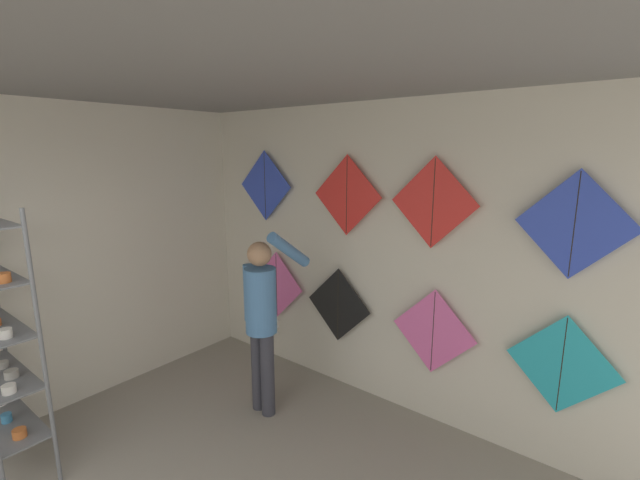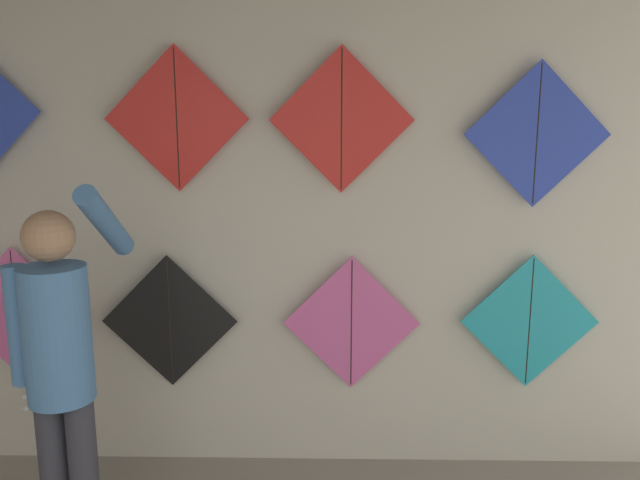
{
  "view_description": "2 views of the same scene",
  "coord_description": "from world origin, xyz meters",
  "px_view_note": "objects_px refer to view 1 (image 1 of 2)",
  "views": [
    {
      "loc": [
        1.91,
        0.27,
        2.37
      ],
      "look_at": [
        -0.5,
        3.3,
        1.56
      ],
      "focal_mm": 24.0,
      "sensor_mm": 36.0,
      "label": 1
    },
    {
      "loc": [
        0.43,
        0.27,
        1.99
      ],
      "look_at": [
        0.37,
        3.3,
        1.37
      ],
      "focal_mm": 35.0,
      "sensor_mm": 36.0,
      "label": 2
    }
  ],
  "objects_px": {
    "kite_6": "(433,203)",
    "kite_7": "(575,225)",
    "kite_4": "(265,186)",
    "kite_2": "(433,332)",
    "kite_5": "(347,195)",
    "kite_0": "(277,287)",
    "kite_3": "(562,365)",
    "shopkeeper": "(262,312)",
    "kite_1": "(338,305)"
  },
  "relations": [
    {
      "from": "kite_5",
      "to": "kite_6",
      "type": "height_order",
      "value": "kite_5"
    },
    {
      "from": "kite_6",
      "to": "kite_7",
      "type": "xyz_separation_m",
      "value": [
        1.01,
        0.0,
        -0.07
      ]
    },
    {
      "from": "kite_2",
      "to": "kite_4",
      "type": "distance_m",
      "value": 2.3
    },
    {
      "from": "shopkeeper",
      "to": "kite_0",
      "type": "xyz_separation_m",
      "value": [
        -0.59,
        0.79,
        -0.09
      ]
    },
    {
      "from": "kite_7",
      "to": "kite_3",
      "type": "bearing_deg",
      "value": 0.0
    },
    {
      "from": "kite_6",
      "to": "kite_7",
      "type": "distance_m",
      "value": 1.01
    },
    {
      "from": "kite_4",
      "to": "kite_7",
      "type": "relative_size",
      "value": 1.0
    },
    {
      "from": "kite_5",
      "to": "kite_7",
      "type": "xyz_separation_m",
      "value": [
        1.86,
        0.0,
        -0.08
      ]
    },
    {
      "from": "kite_6",
      "to": "kite_3",
      "type": "bearing_deg",
      "value": 0.0
    },
    {
      "from": "kite_7",
      "to": "kite_2",
      "type": "bearing_deg",
      "value": 180.0
    },
    {
      "from": "kite_4",
      "to": "kite_6",
      "type": "bearing_deg",
      "value": 0.0
    },
    {
      "from": "kite_3",
      "to": "kite_4",
      "type": "bearing_deg",
      "value": 180.0
    },
    {
      "from": "shopkeeper",
      "to": "kite_5",
      "type": "height_order",
      "value": "kite_5"
    },
    {
      "from": "kite_0",
      "to": "kite_5",
      "type": "xyz_separation_m",
      "value": [
        0.94,
        0.0,
        1.09
      ]
    },
    {
      "from": "shopkeeper",
      "to": "kite_0",
      "type": "height_order",
      "value": "shopkeeper"
    },
    {
      "from": "kite_4",
      "to": "kite_5",
      "type": "distance_m",
      "value": 1.08
    },
    {
      "from": "kite_0",
      "to": "kite_2",
      "type": "relative_size",
      "value": 1.28
    },
    {
      "from": "kite_2",
      "to": "kite_7",
      "type": "xyz_separation_m",
      "value": [
        0.94,
        0.0,
        1.02
      ]
    },
    {
      "from": "kite_0",
      "to": "kite_5",
      "type": "height_order",
      "value": "kite_5"
    },
    {
      "from": "kite_0",
      "to": "kite_3",
      "type": "height_order",
      "value": "kite_0"
    },
    {
      "from": "kite_2",
      "to": "shopkeeper",
      "type": "bearing_deg",
      "value": -148.06
    },
    {
      "from": "kite_4",
      "to": "kite_5",
      "type": "bearing_deg",
      "value": 0.0
    },
    {
      "from": "kite_1",
      "to": "kite_2",
      "type": "distance_m",
      "value": 1.0
    },
    {
      "from": "shopkeeper",
      "to": "kite_4",
      "type": "height_order",
      "value": "kite_4"
    },
    {
      "from": "kite_5",
      "to": "kite_2",
      "type": "bearing_deg",
      "value": 0.0
    },
    {
      "from": "kite_0",
      "to": "kite_4",
      "type": "bearing_deg",
      "value": 179.77
    },
    {
      "from": "kite_5",
      "to": "kite_7",
      "type": "relative_size",
      "value": 1.0
    },
    {
      "from": "kite_3",
      "to": "kite_5",
      "type": "relative_size",
      "value": 1.0
    },
    {
      "from": "kite_6",
      "to": "kite_1",
      "type": "bearing_deg",
      "value": 180.0
    },
    {
      "from": "kite_6",
      "to": "kite_5",
      "type": "bearing_deg",
      "value": 180.0
    },
    {
      "from": "kite_3",
      "to": "kite_6",
      "type": "distance_m",
      "value": 1.5
    },
    {
      "from": "shopkeeper",
      "to": "kite_2",
      "type": "distance_m",
      "value": 1.49
    },
    {
      "from": "kite_0",
      "to": "kite_3",
      "type": "bearing_deg",
      "value": 0.01
    },
    {
      "from": "kite_2",
      "to": "kite_4",
      "type": "bearing_deg",
      "value": 180.0
    },
    {
      "from": "kite_4",
      "to": "kite_5",
      "type": "xyz_separation_m",
      "value": [
        1.08,
        0.0,
        -0.04
      ]
    },
    {
      "from": "kite_0",
      "to": "kite_7",
      "type": "height_order",
      "value": "kite_7"
    },
    {
      "from": "kite_0",
      "to": "kite_3",
      "type": "xyz_separation_m",
      "value": [
        2.83,
        0.0,
        -0.0
      ]
    },
    {
      "from": "shopkeeper",
      "to": "kite_0",
      "type": "bearing_deg",
      "value": 132.55
    },
    {
      "from": "kite_2",
      "to": "kite_5",
      "type": "xyz_separation_m",
      "value": [
        -0.91,
        0.0,
        1.1
      ]
    },
    {
      "from": "shopkeeper",
      "to": "kite_0",
      "type": "distance_m",
      "value": 0.99
    },
    {
      "from": "kite_0",
      "to": "kite_2",
      "type": "distance_m",
      "value": 1.85
    },
    {
      "from": "shopkeeper",
      "to": "kite_4",
      "type": "relative_size",
      "value": 2.27
    },
    {
      "from": "kite_7",
      "to": "kite_1",
      "type": "bearing_deg",
      "value": 180.0
    },
    {
      "from": "kite_0",
      "to": "kite_4",
      "type": "height_order",
      "value": "kite_4"
    },
    {
      "from": "kite_5",
      "to": "kite_3",
      "type": "bearing_deg",
      "value": 0.0
    },
    {
      "from": "kite_2",
      "to": "kite_7",
      "type": "bearing_deg",
      "value": 0.0
    },
    {
      "from": "kite_3",
      "to": "kite_7",
      "type": "bearing_deg",
      "value": 180.0
    },
    {
      "from": "kite_3",
      "to": "kite_6",
      "type": "height_order",
      "value": "kite_6"
    },
    {
      "from": "shopkeeper",
      "to": "kite_1",
      "type": "xyz_separation_m",
      "value": [
        0.26,
        0.79,
        -0.1
      ]
    },
    {
      "from": "kite_4",
      "to": "kite_6",
      "type": "xyz_separation_m",
      "value": [
        1.94,
        0.0,
        -0.04
      ]
    }
  ]
}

